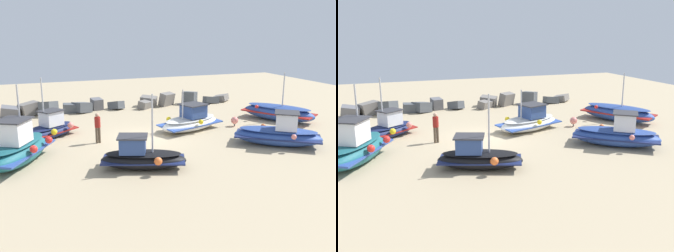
# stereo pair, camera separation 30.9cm
# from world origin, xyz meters

# --- Properties ---
(ground_plane) EXTENTS (51.97, 51.97, 0.00)m
(ground_plane) POSITION_xyz_m (0.00, 0.00, 0.00)
(ground_plane) COLOR tan
(fishing_boat_0) EXTENTS (3.55, 4.61, 3.71)m
(fishing_boat_0) POSITION_xyz_m (-6.77, -2.07, 0.76)
(fishing_boat_0) COLOR #1E6670
(fishing_boat_0) RESTS_ON ground_plane
(fishing_boat_1) EXTENTS (4.11, 2.63, 3.41)m
(fishing_boat_1) POSITION_xyz_m (-1.57, -4.63, 0.54)
(fishing_boat_1) COLOR black
(fishing_boat_1) RESTS_ON ground_plane
(fishing_boat_2) EXTENTS (4.75, 4.18, 1.85)m
(fishing_boat_2) POSITION_xyz_m (6.36, -3.81, 0.60)
(fishing_boat_2) COLOR #2D4C9E
(fishing_boat_2) RESTS_ON ground_plane
(fishing_boat_3) EXTENTS (4.64, 2.98, 2.66)m
(fishing_boat_3) POSITION_xyz_m (3.22, 0.73, 0.57)
(fishing_boat_3) COLOR white
(fishing_boat_3) RESTS_ON ground_plane
(fishing_boat_4) EXTENTS (3.57, 3.07, 3.57)m
(fishing_boat_4) POSITION_xyz_m (-5.09, 2.07, 0.54)
(fishing_boat_4) COLOR navy
(fishing_boat_4) RESTS_ON ground_plane
(fishing_boat_5) EXTENTS (4.03, 5.15, 3.32)m
(fishing_boat_5) POSITION_xyz_m (9.86, 0.98, 0.56)
(fishing_boat_5) COLOR #2D4C9E
(fishing_boat_5) RESTS_ON ground_plane
(person_walking) EXTENTS (0.32, 0.32, 1.69)m
(person_walking) POSITION_xyz_m (-2.69, -0.00, 0.98)
(person_walking) COLOR brown
(person_walking) RESTS_ON ground_plane
(breakwater_rocks) EXTENTS (20.76, 2.35, 1.31)m
(breakwater_rocks) POSITION_xyz_m (-0.36, 8.48, 0.40)
(breakwater_rocks) COLOR #4C5156
(breakwater_rocks) RESTS_ON ground_plane
(mooring_buoy_0) EXTENTS (0.47, 0.47, 0.63)m
(mooring_buoy_0) POSITION_xyz_m (6.23, 0.58, 0.39)
(mooring_buoy_0) COLOR #3F3F42
(mooring_buoy_0) RESTS_ON ground_plane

